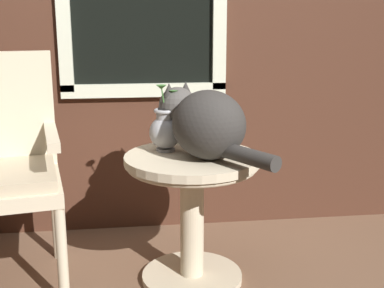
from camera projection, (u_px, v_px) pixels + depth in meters
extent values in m
cube|color=beige|center=(145.00, 90.00, 2.71)|extent=(0.87, 0.03, 0.07)
cube|color=beige|center=(63.00, 7.00, 2.55)|extent=(0.07, 0.03, 0.85)
cube|color=beige|center=(220.00, 8.00, 2.65)|extent=(0.07, 0.03, 0.85)
cube|color=black|center=(143.00, 7.00, 2.62)|extent=(0.78, 0.01, 0.83)
cylinder|color=beige|center=(192.00, 276.00, 2.32)|extent=(0.45, 0.45, 0.03)
cylinder|color=beige|center=(192.00, 220.00, 2.25)|extent=(0.10, 0.10, 0.52)
cylinder|color=beige|center=(192.00, 159.00, 2.18)|extent=(0.58, 0.58, 0.03)
torus|color=beige|center=(192.00, 165.00, 2.19)|extent=(0.56, 0.56, 0.02)
cylinder|color=beige|center=(62.00, 258.00, 2.06)|extent=(0.04, 0.04, 0.43)
cylinder|color=beige|center=(56.00, 216.00, 2.49)|extent=(0.04, 0.04, 0.43)
cube|color=beige|center=(51.00, 135.00, 2.16)|extent=(0.13, 0.47, 0.04)
ellipsoid|color=#33302D|center=(209.00, 125.00, 2.10)|extent=(0.42, 0.43, 0.29)
sphere|color=#494643|center=(178.00, 106.00, 2.25)|extent=(0.17, 0.17, 0.17)
cone|color=#33302D|center=(186.00, 88.00, 2.26)|extent=(0.05, 0.05, 0.06)
cone|color=#33302D|center=(169.00, 90.00, 2.20)|extent=(0.05, 0.05, 0.06)
cylinder|color=#33302D|center=(247.00, 156.00, 1.95)|extent=(0.21, 0.28, 0.06)
cylinder|color=#99999E|center=(166.00, 149.00, 2.25)|extent=(0.08, 0.08, 0.01)
ellipsoid|color=#99999E|center=(165.00, 132.00, 2.24)|extent=(0.14, 0.14, 0.14)
cylinder|color=#99999E|center=(165.00, 116.00, 2.22)|extent=(0.08, 0.08, 0.04)
torus|color=#99999E|center=(165.00, 111.00, 2.21)|extent=(0.10, 0.10, 0.02)
cylinder|color=#47893D|center=(163.00, 99.00, 2.18)|extent=(0.02, 0.04, 0.11)
cone|color=#47893D|center=(161.00, 87.00, 2.15)|extent=(0.04, 0.04, 0.02)
cylinder|color=#47893D|center=(169.00, 102.00, 2.20)|extent=(0.04, 0.01, 0.08)
cone|color=#47893D|center=(173.00, 92.00, 2.20)|extent=(0.04, 0.04, 0.02)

